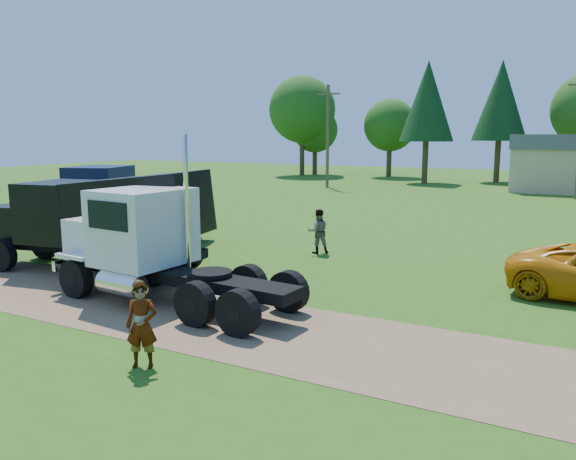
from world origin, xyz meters
The scene contains 9 objects.
ground centered at (0.00, 0.00, 0.00)m, with size 140.00×140.00×0.00m, color #2E5813.
dirt_track centered at (0.00, 0.00, 0.01)m, with size 120.00×4.20×0.01m, color brown.
white_semi_tractor centered at (-4.16, 0.75, 1.59)m, with size 7.83×3.11×4.66m.
black_dump_truck centered at (-7.61, 2.45, 1.93)m, with size 8.29×3.74×3.52m.
navy_truck centered at (-11.56, 6.95, 1.68)m, with size 7.70×4.80×3.28m.
spectator_a centered at (-0.84, -3.02, 0.87)m, with size 0.64×0.42×1.75m, color #999999.
spectator_b centered at (-2.48, 8.71, 0.88)m, with size 0.86×0.67×1.76m, color #999999.
tan_shed centered at (4.00, 40.00, 2.42)m, with size 6.20×5.40×4.70m.
tree_row centered at (3.17, 48.42, 7.17)m, with size 59.36×15.58×11.81m.
Camera 1 is at (6.83, -11.08, 4.63)m, focal length 35.00 mm.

